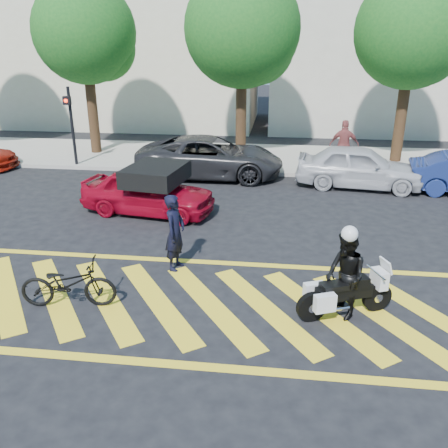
# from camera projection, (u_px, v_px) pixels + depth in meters

# --- Properties ---
(ground) EXTENTS (90.00, 90.00, 0.00)m
(ground) POSITION_uv_depth(u_px,v_px,m) (187.00, 303.00, 9.57)
(ground) COLOR black
(ground) RESTS_ON ground
(sidewalk) EXTENTS (60.00, 5.00, 0.15)m
(sidewalk) POSITION_uv_depth(u_px,v_px,m) (240.00, 158.00, 20.60)
(sidewalk) COLOR #9E998E
(sidewalk) RESTS_ON ground
(crosswalk) EXTENTS (12.33, 4.00, 0.01)m
(crosswalk) POSITION_uv_depth(u_px,v_px,m) (185.00, 303.00, 9.57)
(crosswalk) COLOR yellow
(crosswalk) RESTS_ON ground
(building_left) EXTENTS (16.00, 8.00, 10.00)m
(building_left) POSITION_uv_depth(u_px,v_px,m) (120.00, 35.00, 27.97)
(building_left) COLOR beige
(building_left) RESTS_ON ground
(building_right) EXTENTS (16.00, 8.00, 11.00)m
(building_right) POSITION_uv_depth(u_px,v_px,m) (421.00, 26.00, 25.85)
(building_right) COLOR beige
(building_right) RESTS_ON ground
(tree_left) EXTENTS (4.20, 4.20, 7.26)m
(tree_left) POSITION_uv_depth(u_px,v_px,m) (89.00, 36.00, 19.55)
(tree_left) COLOR black
(tree_left) RESTS_ON ground
(tree_center) EXTENTS (4.60, 4.60, 7.56)m
(tree_center) POSITION_uv_depth(u_px,v_px,m) (245.00, 33.00, 18.77)
(tree_center) COLOR black
(tree_center) RESTS_ON ground
(tree_right) EXTENTS (4.40, 4.40, 7.41)m
(tree_right) POSITION_uv_depth(u_px,v_px,m) (415.00, 35.00, 18.05)
(tree_right) COLOR black
(tree_right) RESTS_ON ground
(signal_pole) EXTENTS (0.28, 0.43, 3.20)m
(signal_pole) POSITION_uv_depth(u_px,v_px,m) (71.00, 120.00, 18.57)
(signal_pole) COLOR black
(signal_pole) RESTS_ON ground
(officer_bike) EXTENTS (0.54, 0.72, 1.78)m
(officer_bike) POSITION_uv_depth(u_px,v_px,m) (175.00, 233.00, 10.70)
(officer_bike) COLOR black
(officer_bike) RESTS_ON ground
(bicycle) EXTENTS (1.95, 0.90, 0.98)m
(bicycle) POSITION_uv_depth(u_px,v_px,m) (68.00, 284.00, 9.32)
(bicycle) COLOR black
(bicycle) RESTS_ON ground
(police_motorcycle) EXTENTS (1.87, 1.05, 0.87)m
(police_motorcycle) POSITION_uv_depth(u_px,v_px,m) (344.00, 294.00, 9.00)
(police_motorcycle) COLOR black
(police_motorcycle) RESTS_ON ground
(officer_moto) EXTENTS (0.92, 1.02, 1.71)m
(officer_moto) POSITION_uv_depth(u_px,v_px,m) (345.00, 276.00, 8.87)
(officer_moto) COLOR black
(officer_moto) RESTS_ON ground
(red_convertible) EXTENTS (4.20, 2.23, 1.36)m
(red_convertible) POSITION_uv_depth(u_px,v_px,m) (148.00, 192.00, 14.18)
(red_convertible) COLOR maroon
(red_convertible) RESTS_ON ground
(parked_mid_left) EXTENTS (5.49, 2.59, 1.52)m
(parked_mid_left) POSITION_uv_depth(u_px,v_px,m) (210.00, 157.00, 17.87)
(parked_mid_left) COLOR black
(parked_mid_left) RESTS_ON ground
(parked_mid_right) EXTENTS (4.54, 2.28, 1.48)m
(parked_mid_right) POSITION_uv_depth(u_px,v_px,m) (359.00, 167.00, 16.61)
(parked_mid_right) COLOR #B7B7BC
(parked_mid_right) RESTS_ON ground
(pedestrian_right) EXTENTS (1.12, 0.50, 1.90)m
(pedestrian_right) POSITION_uv_depth(u_px,v_px,m) (344.00, 145.00, 18.25)
(pedestrian_right) COLOR #9A4946
(pedestrian_right) RESTS_ON sidewalk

